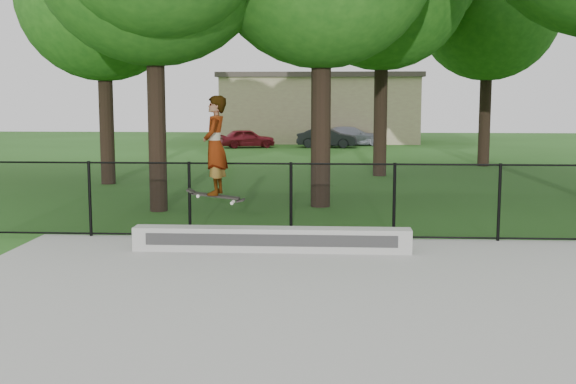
{
  "coord_description": "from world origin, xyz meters",
  "views": [
    {
      "loc": [
        -1.2,
        -7.99,
        2.81
      ],
      "look_at": [
        -1.95,
        4.2,
        1.2
      ],
      "focal_mm": 45.0,
      "sensor_mm": 36.0,
      "label": 1
    }
  ],
  "objects_px": {
    "car_b": "(327,138)",
    "skater_airborne": "(215,147)",
    "car_c": "(351,136)",
    "grind_ledge": "(272,239)",
    "car_a": "(247,138)"
  },
  "relations": [
    {
      "from": "car_b",
      "to": "grind_ledge",
      "type": "bearing_deg",
      "value": -176.4
    },
    {
      "from": "grind_ledge",
      "to": "skater_airborne",
      "type": "distance_m",
      "value": 1.94
    },
    {
      "from": "skater_airborne",
      "to": "car_c",
      "type": "bearing_deg",
      "value": 83.95
    },
    {
      "from": "car_b",
      "to": "skater_airborne",
      "type": "xyz_separation_m",
      "value": [
        -1.76,
        -28.0,
        1.39
      ]
    },
    {
      "from": "car_a",
      "to": "car_b",
      "type": "height_order",
      "value": "car_b"
    },
    {
      "from": "car_b",
      "to": "car_c",
      "type": "bearing_deg",
      "value": -31.92
    },
    {
      "from": "car_a",
      "to": "skater_airborne",
      "type": "xyz_separation_m",
      "value": [
        2.7,
        -27.62,
        1.41
      ]
    },
    {
      "from": "car_c",
      "to": "skater_airborne",
      "type": "height_order",
      "value": "skater_airborne"
    },
    {
      "from": "car_b",
      "to": "skater_airborne",
      "type": "height_order",
      "value": "skater_airborne"
    },
    {
      "from": "car_a",
      "to": "car_b",
      "type": "distance_m",
      "value": 4.48
    },
    {
      "from": "car_a",
      "to": "car_c",
      "type": "bearing_deg",
      "value": -87.19
    },
    {
      "from": "grind_ledge",
      "to": "car_c",
      "type": "bearing_deg",
      "value": 85.78
    },
    {
      "from": "car_b",
      "to": "car_c",
      "type": "distance_m",
      "value": 2.34
    },
    {
      "from": "skater_airborne",
      "to": "car_b",
      "type": "bearing_deg",
      "value": 86.41
    },
    {
      "from": "grind_ledge",
      "to": "skater_airborne",
      "type": "xyz_separation_m",
      "value": [
        -0.97,
        -0.16,
        1.67
      ]
    }
  ]
}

